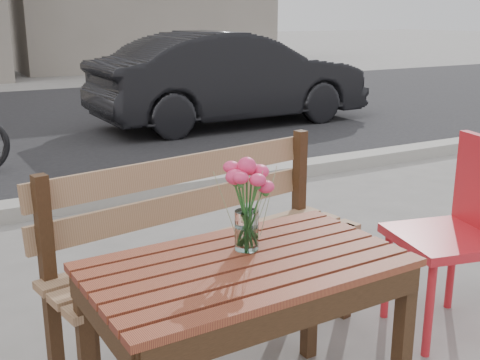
% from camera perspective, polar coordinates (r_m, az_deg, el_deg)
% --- Properties ---
extents(street, '(30.00, 8.12, 0.12)m').
position_cam_1_polar(street, '(6.99, -18.97, 2.41)').
color(street, black).
rests_on(street, ground).
extents(main_table, '(1.14, 0.69, 0.69)m').
position_cam_1_polar(main_table, '(2.18, 0.63, -10.40)').
color(main_table, maroon).
rests_on(main_table, ground).
extents(main_bench, '(1.59, 0.72, 0.95)m').
position_cam_1_polar(main_bench, '(2.77, -3.60, -4.53)').
color(main_bench, '#936A4C').
rests_on(main_bench, ground).
extents(red_chair, '(0.57, 0.57, 0.96)m').
position_cam_1_polar(red_chair, '(3.08, 20.44, -3.84)').
color(red_chair, red).
rests_on(red_chair, ground).
extents(main_vase, '(0.19, 0.19, 0.35)m').
position_cam_1_polar(main_vase, '(2.16, 0.64, -1.23)').
color(main_vase, white).
rests_on(main_vase, main_table).
extents(parked_car, '(3.91, 1.45, 1.28)m').
position_cam_1_polar(parked_car, '(8.46, -0.83, 9.62)').
color(parked_car, black).
rests_on(parked_car, ground).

